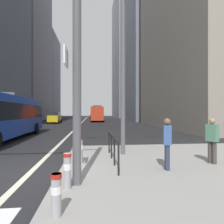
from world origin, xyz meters
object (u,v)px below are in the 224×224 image
at_px(bollard_left, 56,192).
at_px(pedestrian_walking, 212,138).
at_px(car_receding_far, 94,115).
at_px(city_bus_blue_oncoming, 4,114).
at_px(city_bus_red_receding, 97,113).
at_px(bollard_back, 80,149).
at_px(pedestrian_far, 167,141).
at_px(car_oncoming_far, 55,118).
at_px(car_receding_near, 93,116).
at_px(street_lamp_post, 123,38).
at_px(bollard_right, 67,169).
at_px(car_oncoming_mid, 54,117).

relative_size(bollard_left, pedestrian_walking, 0.46).
bearing_deg(car_receding_far, city_bus_blue_oncoming, -97.79).
xyz_separation_m(bollard_left, pedestrian_walking, (4.94, 2.98, 0.48)).
relative_size(car_receding_far, bollard_left, 5.43).
xyz_separation_m(city_bus_red_receding, bollard_back, (-1.52, -34.97, -1.17)).
bearing_deg(bollard_back, pedestrian_far, -20.33).
distance_m(car_oncoming_far, bollard_back, 28.53).
relative_size(city_bus_blue_oncoming, bollard_back, 12.62).
relative_size(car_receding_near, street_lamp_post, 0.51).
xyz_separation_m(car_receding_far, street_lamp_post, (0.81, -56.09, 4.29)).
height_order(city_bus_blue_oncoming, car_receding_near, city_bus_blue_oncoming).
bearing_deg(street_lamp_post, city_bus_red_receding, 90.44).
bearing_deg(city_bus_blue_oncoming, pedestrian_walking, -36.52).
height_order(city_bus_blue_oncoming, car_oncoming_far, city_bus_blue_oncoming).
xyz_separation_m(city_bus_blue_oncoming, bollard_back, (5.88, -7.35, -1.17)).
height_order(city_bus_blue_oncoming, pedestrian_far, city_bus_blue_oncoming).
xyz_separation_m(car_oncoming_far, pedestrian_far, (9.09, -28.89, 0.07)).
bearing_deg(pedestrian_far, car_receding_near, 92.38).
xyz_separation_m(city_bus_blue_oncoming, car_receding_near, (6.61, 42.31, -0.85)).
bearing_deg(car_oncoming_far, car_receding_near, 72.25).
bearing_deg(city_bus_blue_oncoming, car_receding_far, 82.21).
bearing_deg(bollard_right, street_lamp_post, 61.60).
relative_size(car_receding_far, car_oncoming_far, 0.96).
xyz_separation_m(city_bus_blue_oncoming, bollard_right, (5.71, -9.62, -1.21)).
bearing_deg(car_oncoming_mid, bollard_right, -78.58).
height_order(car_receding_far, bollard_left, car_receding_far).
bearing_deg(city_bus_blue_oncoming, pedestrian_far, -43.94).
bearing_deg(car_receding_far, street_lamp_post, -89.18).
bearing_deg(pedestrian_far, city_bus_red_receding, 92.09).
bearing_deg(bollard_right, city_bus_blue_oncoming, 120.71).
bearing_deg(car_oncoming_mid, city_bus_blue_oncoming, -86.16).
height_order(car_oncoming_far, bollard_right, car_oncoming_far).
xyz_separation_m(car_receding_far, bollard_left, (-1.18, -60.92, -0.41)).
distance_m(street_lamp_post, pedestrian_far, 4.96).
xyz_separation_m(car_receding_near, car_receding_far, (0.24, 7.76, 0.00)).
relative_size(car_receding_near, car_oncoming_far, 0.95).
bearing_deg(bollard_right, car_receding_far, 88.91).
bearing_deg(pedestrian_walking, bollard_back, 173.80).
bearing_deg(pedestrian_far, bollard_back, 159.67).
bearing_deg(car_oncoming_mid, street_lamp_post, -74.32).
height_order(car_oncoming_mid, bollard_left, car_oncoming_mid).
height_order(car_receding_near, street_lamp_post, street_lamp_post).
relative_size(city_bus_red_receding, street_lamp_post, 1.36).
relative_size(car_receding_near, car_receding_far, 0.99).
height_order(car_oncoming_mid, car_oncoming_far, same).
bearing_deg(city_bus_red_receding, bollard_left, -92.57).
relative_size(bollard_left, pedestrian_far, 0.46).
relative_size(car_oncoming_mid, car_oncoming_far, 1.00).
height_order(car_receding_far, street_lamp_post, street_lamp_post).
distance_m(bollard_left, bollard_back, 3.50).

